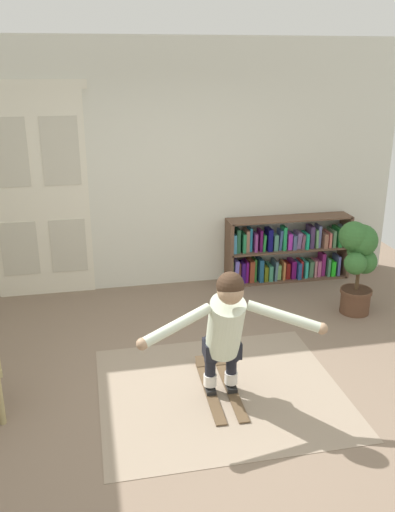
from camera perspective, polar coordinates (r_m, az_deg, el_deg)
name	(u,v)px	position (r m, az deg, el deg)	size (l,w,h in m)	color
ground_plane	(202,402)	(4.62, 0.42, -15.04)	(7.20, 7.20, 0.00)	#7C6755
back_wall	(155,168)	(6.47, -4.45, 9.17)	(6.00, 0.10, 2.90)	silver
double_door	(39,193)	(6.43, -16.26, 6.36)	(1.22, 0.05, 2.45)	silver
rug	(220,391)	(4.75, 2.41, -13.93)	(2.02, 1.77, 0.01)	gray
bookshelf	(285,252)	(6.93, 9.18, 0.37)	(1.57, 0.30, 0.81)	brown
potted_plant	(358,258)	(6.13, 16.45, -0.21)	(0.44, 0.44, 1.03)	brown
skis_pair	(220,387)	(4.77, 2.33, -13.53)	(0.30, 0.96, 0.07)	brown
person_skier	(226,326)	(4.27, 2.98, -7.34)	(1.43, 0.60, 1.11)	white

